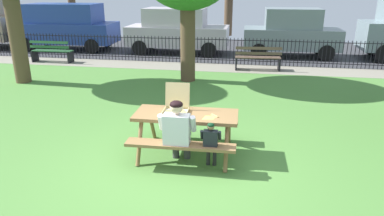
% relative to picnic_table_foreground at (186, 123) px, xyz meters
% --- Properties ---
extents(ground, '(28.00, 12.49, 0.02)m').
position_rel_picnic_table_foreground_xyz_m(ground, '(-0.06, 1.56, -0.61)').
color(ground, '#50853B').
extents(cobblestone_walkway, '(28.00, 1.40, 0.01)m').
position_rel_picnic_table_foreground_xyz_m(cobblestone_walkway, '(-0.06, 7.10, -0.60)').
color(cobblestone_walkway, gray).
extents(street_asphalt, '(28.00, 6.31, 0.01)m').
position_rel_picnic_table_foreground_xyz_m(street_asphalt, '(-0.06, 10.96, -0.60)').
color(street_asphalt, '#38383D').
extents(picnic_table_foreground, '(1.84, 1.52, 0.79)m').
position_rel_picnic_table_foreground_xyz_m(picnic_table_foreground, '(0.00, 0.00, 0.00)').
color(picnic_table_foreground, olive).
rests_on(picnic_table_foreground, ground).
extents(pizza_box_open, '(0.46, 0.51, 0.49)m').
position_rel_picnic_table_foreground_xyz_m(pizza_box_open, '(-0.19, 0.04, 0.26)').
color(pizza_box_open, tan).
rests_on(pizza_box_open, picnic_table_foreground).
extents(pizza_slice_on_table, '(0.29, 0.29, 0.02)m').
position_rel_picnic_table_foreground_xyz_m(pizza_slice_on_table, '(0.44, -0.12, 0.18)').
color(pizza_slice_on_table, '#EBD65B').
rests_on(pizza_slice_on_table, picnic_table_foreground).
extents(adult_at_table, '(0.62, 0.60, 1.19)m').
position_rel_picnic_table_foreground_xyz_m(adult_at_table, '(-0.04, -0.50, 0.06)').
color(adult_at_table, '#3A3A3A').
rests_on(adult_at_table, ground).
extents(child_at_table, '(0.34, 0.33, 0.85)m').
position_rel_picnic_table_foreground_xyz_m(child_at_table, '(0.50, -0.52, -0.08)').
color(child_at_table, '#282828').
rests_on(child_at_table, ground).
extents(iron_fence_streetside, '(23.11, 0.03, 1.00)m').
position_rel_picnic_table_foreground_xyz_m(iron_fence_streetside, '(-0.06, 7.80, -0.09)').
color(iron_fence_streetside, black).
rests_on(iron_fence_streetside, ground).
extents(park_bench_left, '(1.60, 0.47, 0.85)m').
position_rel_picnic_table_foreground_xyz_m(park_bench_left, '(-6.68, 6.96, -0.18)').
color(park_bench_left, '#2A5D35').
rests_on(park_bench_left, ground).
extents(park_bench_center, '(1.62, 0.57, 0.85)m').
position_rel_picnic_table_foreground_xyz_m(park_bench_center, '(1.27, 6.96, -0.18)').
color(park_bench_center, brown).
rests_on(park_bench_center, ground).
extents(parked_car_left, '(4.67, 2.09, 2.08)m').
position_rel_picnic_table_foreground_xyz_m(parked_car_left, '(-7.53, 9.79, 0.50)').
color(parked_car_left, navy).
rests_on(parked_car_left, ground).
extents(parked_car_center, '(4.41, 1.92, 1.94)m').
position_rel_picnic_table_foreground_xyz_m(parked_car_center, '(-2.26, 9.79, 0.41)').
color(parked_car_center, '#BDB3BD').
rests_on(parked_car_center, ground).
extents(parked_car_right, '(3.94, 1.91, 1.98)m').
position_rel_picnic_table_foreground_xyz_m(parked_car_right, '(2.62, 9.79, 0.41)').
color(parked_car_right, slate).
rests_on(parked_car_right, ground).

